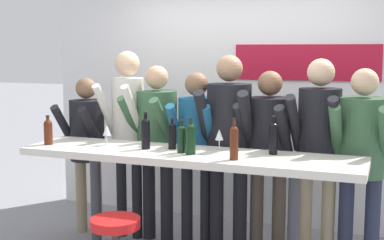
% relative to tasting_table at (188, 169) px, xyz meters
% --- Properties ---
extents(back_wall, '(4.39, 0.12, 2.54)m').
position_rel_tasting_table_xyz_m(back_wall, '(0.01, 1.55, 0.38)').
color(back_wall, white).
rests_on(back_wall, ground_plane).
extents(tasting_table, '(2.79, 0.65, 1.03)m').
position_rel_tasting_table_xyz_m(tasting_table, '(0.00, 0.00, 0.00)').
color(tasting_table, silver).
rests_on(tasting_table, ground_plane).
extents(person_far_left, '(0.43, 0.53, 1.58)m').
position_rel_tasting_table_xyz_m(person_far_left, '(-1.31, 0.58, 0.08)').
color(person_far_left, gray).
rests_on(person_far_left, ground_plane).
extents(person_left, '(0.37, 0.53, 1.84)m').
position_rel_tasting_table_xyz_m(person_left, '(-0.87, 0.63, 0.27)').
color(person_left, black).
rests_on(person_left, ground_plane).
extents(person_center_left, '(0.51, 0.61, 1.71)m').
position_rel_tasting_table_xyz_m(person_center_left, '(-0.57, 0.64, 0.16)').
color(person_center_left, black).
rests_on(person_center_left, ground_plane).
extents(person_center, '(0.43, 0.54, 1.65)m').
position_rel_tasting_table_xyz_m(person_center, '(-0.15, 0.60, 0.13)').
color(person_center, black).
rests_on(person_center, ground_plane).
extents(person_center_right, '(0.50, 0.60, 1.81)m').
position_rel_tasting_table_xyz_m(person_center_right, '(0.17, 0.58, 0.22)').
color(person_center_right, black).
rests_on(person_center_right, ground_plane).
extents(person_right, '(0.48, 0.57, 1.67)m').
position_rel_tasting_table_xyz_m(person_right, '(0.52, 0.65, 0.13)').
color(person_right, '#473D33').
rests_on(person_right, ground_plane).
extents(person_far_right, '(0.46, 0.58, 1.78)m').
position_rel_tasting_table_xyz_m(person_far_right, '(0.96, 0.62, 0.21)').
color(person_far_right, gray).
rests_on(person_far_right, ground_plane).
extents(person_rightmost, '(0.48, 0.57, 1.71)m').
position_rel_tasting_table_xyz_m(person_rightmost, '(1.31, 0.58, 0.15)').
color(person_rightmost, '#23283D').
rests_on(person_rightmost, ground_plane).
extents(wine_bottle_0, '(0.07, 0.07, 0.31)m').
position_rel_tasting_table_xyz_m(wine_bottle_0, '(0.66, 0.16, 0.28)').
color(wine_bottle_0, black).
rests_on(wine_bottle_0, tasting_table).
extents(wine_bottle_1, '(0.07, 0.07, 0.31)m').
position_rel_tasting_table_xyz_m(wine_bottle_1, '(-0.38, 0.01, 0.28)').
color(wine_bottle_1, black).
rests_on(wine_bottle_1, tasting_table).
extents(wine_bottle_2, '(0.07, 0.07, 0.26)m').
position_rel_tasting_table_xyz_m(wine_bottle_2, '(-0.17, 0.09, 0.26)').
color(wine_bottle_2, black).
rests_on(wine_bottle_2, tasting_table).
extents(wine_bottle_3, '(0.07, 0.07, 0.32)m').
position_rel_tasting_table_xyz_m(wine_bottle_3, '(0.43, -0.15, 0.28)').
color(wine_bottle_3, '#4C1E0F').
rests_on(wine_bottle_3, tasting_table).
extents(wine_bottle_4, '(0.07, 0.07, 0.26)m').
position_rel_tasting_table_xyz_m(wine_bottle_4, '(-1.26, -0.11, 0.26)').
color(wine_bottle_4, '#4C1E0F').
rests_on(wine_bottle_4, tasting_table).
extents(wine_bottle_5, '(0.08, 0.08, 0.29)m').
position_rel_tasting_table_xyz_m(wine_bottle_5, '(0.05, -0.07, 0.27)').
color(wine_bottle_5, black).
rests_on(wine_bottle_5, tasting_table).
extents(wine_bottle_6, '(0.07, 0.07, 0.27)m').
position_rel_tasting_table_xyz_m(wine_bottle_6, '(-0.04, -0.04, 0.26)').
color(wine_bottle_6, black).
rests_on(wine_bottle_6, tasting_table).
extents(wine_glass_0, '(0.07, 0.07, 0.18)m').
position_rel_tasting_table_xyz_m(wine_glass_0, '(-0.77, 0.04, 0.26)').
color(wine_glass_0, silver).
rests_on(wine_glass_0, tasting_table).
extents(wine_glass_1, '(0.07, 0.07, 0.18)m').
position_rel_tasting_table_xyz_m(wine_glass_1, '(0.21, 0.16, 0.26)').
color(wine_glass_1, silver).
rests_on(wine_glass_1, tasting_table).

